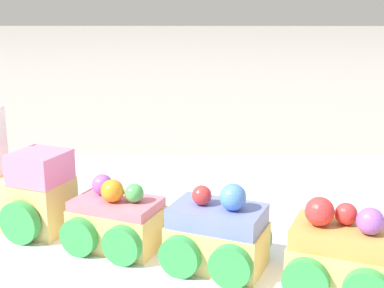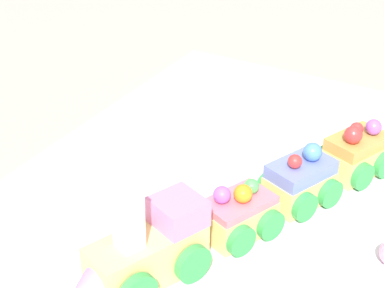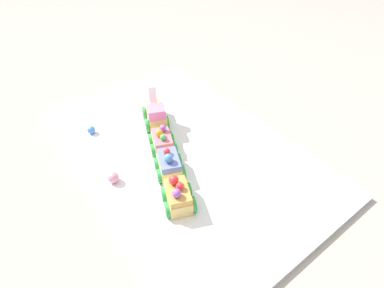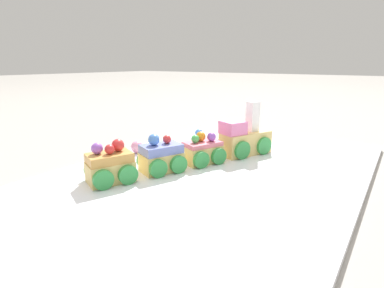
{
  "view_description": "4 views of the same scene",
  "coord_description": "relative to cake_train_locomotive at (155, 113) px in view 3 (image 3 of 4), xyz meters",
  "views": [
    {
      "loc": [
        -0.04,
        0.45,
        0.21
      ],
      "look_at": [
        -0.03,
        -0.0,
        0.09
      ],
      "focal_mm": 50.0,
      "sensor_mm": 36.0,
      "label": 1
    },
    {
      "loc": [
        0.5,
        0.26,
        0.42
      ],
      "look_at": [
        -0.02,
        -0.04,
        0.07
      ],
      "focal_mm": 60.0,
      "sensor_mm": 36.0,
      "label": 2
    },
    {
      "loc": [
        -0.47,
        0.32,
        0.52
      ],
      "look_at": [
        -0.05,
        0.01,
        0.06
      ],
      "focal_mm": 28.0,
      "sensor_mm": 36.0,
      "label": 3
    },
    {
      "loc": [
        -0.43,
        -0.26,
        0.2
      ],
      "look_at": [
        -0.04,
        0.02,
        0.07
      ],
      "focal_mm": 28.0,
      "sensor_mm": 36.0,
      "label": 4
    }
  ],
  "objects": [
    {
      "name": "ground_plane",
      "position": [
        -0.14,
        0.0,
        -0.04
      ],
      "size": [
        10.0,
        10.0,
        0.0
      ],
      "primitive_type": "plane",
      "color": "gray"
    },
    {
      "name": "gumball_pink",
      "position": [
        -0.14,
        0.19,
        -0.02
      ],
      "size": [
        0.03,
        0.03,
        0.03
      ],
      "primitive_type": "sphere",
      "color": "pink",
      "rests_on": "display_board"
    },
    {
      "name": "cake_car_caramel",
      "position": [
        -0.27,
        0.11,
        -0.01
      ],
      "size": [
        0.09,
        0.08,
        0.07
      ],
      "rotation": [
        0.0,
        0.0,
        -0.38
      ],
      "color": "#E5C675",
      "rests_on": "display_board"
    },
    {
      "name": "cake_car_strawberry",
      "position": [
        -0.11,
        0.04,
        -0.01
      ],
      "size": [
        0.09,
        0.08,
        0.06
      ],
      "rotation": [
        0.0,
        0.0,
        -0.38
      ],
      "color": "#E5C675",
      "rests_on": "display_board"
    },
    {
      "name": "gumball_blue",
      "position": [
        0.06,
        0.16,
        -0.02
      ],
      "size": [
        0.02,
        0.02,
        0.02
      ],
      "primitive_type": "sphere",
      "color": "#4C84E0",
      "rests_on": "display_board"
    },
    {
      "name": "display_board",
      "position": [
        -0.14,
        0.0,
        -0.04
      ],
      "size": [
        0.74,
        0.47,
        0.01
      ],
      "primitive_type": "cube",
      "color": "white",
      "rests_on": "ground_plane"
    },
    {
      "name": "cake_train_locomotive",
      "position": [
        0.0,
        0.0,
        0.0
      ],
      "size": [
        0.14,
        0.1,
        0.11
      ],
      "rotation": [
        0.0,
        0.0,
        -0.38
      ],
      "color": "#E5C675",
      "rests_on": "display_board"
    },
    {
      "name": "cake_car_blueberry",
      "position": [
        -0.19,
        0.08,
        -0.01
      ],
      "size": [
        0.09,
        0.08,
        0.07
      ],
      "rotation": [
        0.0,
        0.0,
        -0.38
      ],
      "color": "#E5C675",
      "rests_on": "display_board"
    }
  ]
}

